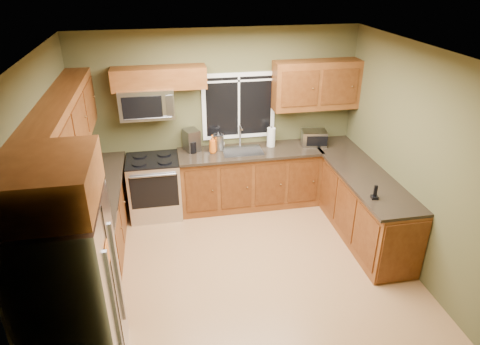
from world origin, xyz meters
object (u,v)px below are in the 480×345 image
object	(u,v)px
kettle	(218,141)
cordless_phone	(375,195)
refrigerator	(73,298)
soap_bottle_a	(213,144)
coffee_maker	(192,141)
paper_towel_roll	(271,137)
soap_bottle_c	(221,142)
range	(155,186)
microwave	(147,103)
toaster_oven	(314,138)

from	to	relation	value
kettle	cordless_phone	bearing A→B (deg)	-47.93
refrigerator	soap_bottle_a	xyz separation A→B (m)	(1.59, 2.80, 0.18)
coffee_maker	cordless_phone	xyz separation A→B (m)	(2.05, -1.87, -0.10)
refrigerator	paper_towel_roll	world-z (taller)	refrigerator
soap_bottle_c	range	bearing A→B (deg)	-167.62
microwave	paper_towel_roll	size ratio (longest dim) A/B	2.33
kettle	cordless_phone	world-z (taller)	kettle
coffee_maker	kettle	world-z (taller)	coffee_maker
coffee_maker	paper_towel_roll	xyz separation A→B (m)	(1.22, -0.05, -0.01)
refrigerator	range	bearing A→B (deg)	76.03
microwave	soap_bottle_a	bearing A→B (deg)	-6.70
range	toaster_oven	distance (m)	2.56
range	soap_bottle_c	distance (m)	1.21
range	coffee_maker	distance (m)	0.89
soap_bottle_c	kettle	bearing A→B (deg)	-115.40
coffee_maker	soap_bottle_c	world-z (taller)	coffee_maker
microwave	kettle	world-z (taller)	microwave
coffee_maker	microwave	bearing A→B (deg)	-176.97
soap_bottle_a	soap_bottle_c	size ratio (longest dim) A/B	1.80
kettle	paper_towel_roll	distance (m)	0.82
paper_towel_roll	coffee_maker	bearing A→B (deg)	177.77
soap_bottle_a	cordless_phone	xyz separation A→B (m)	(1.75, -1.73, -0.09)
refrigerator	range	xyz separation A→B (m)	(0.69, 2.77, -0.43)
coffee_maker	paper_towel_roll	world-z (taller)	coffee_maker
microwave	soap_bottle_a	world-z (taller)	microwave
microwave	toaster_oven	world-z (taller)	microwave
refrigerator	range	size ratio (longest dim) A/B	1.92
toaster_oven	paper_towel_roll	xyz separation A→B (m)	(-0.67, 0.08, 0.03)
range	microwave	world-z (taller)	microwave
toaster_oven	coffee_maker	size ratio (longest dim) A/B	1.26
refrigerator	microwave	size ratio (longest dim) A/B	2.37
coffee_maker	kettle	size ratio (longest dim) A/B	1.10
coffee_maker	paper_towel_roll	bearing A→B (deg)	-2.23
range	kettle	distance (m)	1.18
refrigerator	range	world-z (taller)	refrigerator
toaster_oven	paper_towel_roll	bearing A→B (deg)	173.40
toaster_oven	soap_bottle_a	world-z (taller)	soap_bottle_a
range	soap_bottle_a	size ratio (longest dim) A/B	3.39
microwave	kettle	xyz separation A→B (m)	(1.00, -0.01, -0.65)
coffee_maker	cordless_phone	distance (m)	2.77
coffee_maker	range	bearing A→B (deg)	-164.42
kettle	paper_towel_roll	world-z (taller)	paper_towel_roll
kettle	soap_bottle_a	xyz separation A→B (m)	(-0.10, -0.09, 0.00)
toaster_oven	soap_bottle_a	distance (m)	1.59
kettle	soap_bottle_a	size ratio (longest dim) A/B	1.09
microwave	cordless_phone	distance (m)	3.31
range	coffee_maker	bearing A→B (deg)	15.58
soap_bottle_a	soap_bottle_c	world-z (taller)	soap_bottle_a
kettle	cordless_phone	xyz separation A→B (m)	(1.65, -1.83, -0.08)
refrigerator	coffee_maker	distance (m)	3.22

